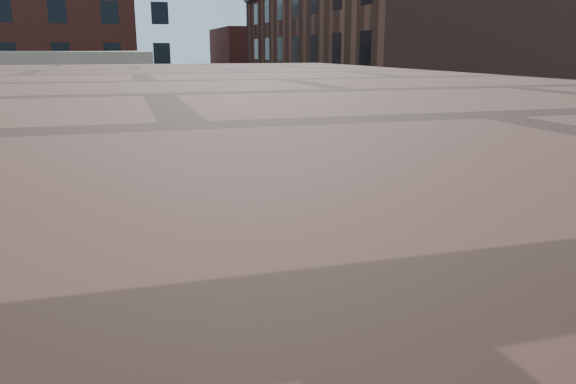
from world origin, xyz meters
TOP-DOWN VIEW (x-y plane):
  - ground at (0.00, 0.00)m, footprint 140.00×140.00m
  - sidewalk_ne at (23.00, 32.75)m, footprint 34.00×54.50m
  - commercial_row_ne at (13.00, 22.50)m, footprint 14.00×34.00m
  - filler_nw at (-16.00, 62.00)m, footprint 20.00×18.00m
  - filler_ne at (14.00, 58.00)m, footprint 16.00×16.00m
  - signal_pole_se at (6.04, -5.52)m, footprint 5.40×5.27m
  - signal_pole_nw at (-5.85, 5.34)m, footprint 3.58×3.67m
  - signal_pole_ne at (5.84, 5.35)m, footprint 3.67×3.58m
  - tree_ne_near at (7.50, 26.00)m, footprint 3.00×3.00m
  - tree_ne_far at (7.50, 34.00)m, footprint 3.00×3.00m
  - police_car at (-0.82, 1.66)m, footprint 4.83×6.40m
  - pickup at (-5.63, 5.80)m, footprint 5.23×2.48m
  - parked_car_wnear at (-2.97, 22.44)m, footprint 1.77×3.83m
  - parked_car_wfar at (-5.50, 28.42)m, footprint 1.50×4.01m
  - parked_car_wdeep at (-2.72, 47.02)m, footprint 2.44×5.70m
  - parked_car_enear at (4.07, 25.56)m, footprint 2.03×4.40m
  - parked_car_efar at (3.70, 36.61)m, footprint 1.98×4.29m
  - pedestrian_a at (-6.78, 8.13)m, footprint 0.87×0.77m
  - pedestrian_b at (-9.04, 8.55)m, footprint 1.13×0.99m
  - pedestrian_c at (-9.70, 6.00)m, footprint 1.09×0.56m
  - barrel_road at (2.60, 4.37)m, footprint 0.65×0.65m
  - barrel_bank at (-3.80, 6.42)m, footprint 0.65×0.65m
  - barricade_se_a at (6.40, -7.72)m, footprint 0.75×1.18m
  - barricade_nw_a at (-6.50, 5.70)m, footprint 1.29×0.68m
  - barricade_nw_b at (-8.50, 5.91)m, footprint 1.12×0.66m

SIDE VIEW (x-z plane):
  - ground at x=0.00m, z-range 0.00..0.00m
  - sidewalk_ne at x=23.00m, z-range 0.00..0.15m
  - barrel_bank at x=-3.80m, z-range 0.00..0.89m
  - barrel_road at x=2.60m, z-range 0.00..1.04m
  - barricade_nw_b at x=-8.50m, z-range 0.15..0.95m
  - barricade_se_a at x=6.40m, z-range 0.15..0.97m
  - barricade_nw_a at x=-6.50m, z-range 0.15..1.10m
  - parked_car_wnear at x=-2.97m, z-range 0.00..1.27m
  - parked_car_wfar at x=-5.50m, z-range 0.00..1.31m
  - parked_car_enear at x=4.07m, z-range 0.00..1.40m
  - parked_car_efar at x=3.70m, z-range 0.00..1.43m
  - pickup at x=-5.63m, z-range 0.00..1.44m
  - parked_car_wdeep at x=-2.72m, z-range 0.00..1.64m
  - police_car at x=-0.82m, z-range 0.00..1.72m
  - pedestrian_c at x=-9.70m, z-range 0.15..1.93m
  - pedestrian_b at x=-9.04m, z-range 0.15..2.12m
  - pedestrian_a at x=-6.78m, z-range 0.15..2.15m
  - tree_ne_near at x=7.50m, z-range 1.06..5.91m
  - tree_ne_far at x=7.50m, z-range 1.06..5.91m
  - signal_pole_nw at x=-5.85m, z-range 0.34..8.34m
  - signal_pole_ne at x=5.84m, z-range 0.34..8.34m
  - signal_pole_se at x=6.04m, z-range 0.61..8.61m
  - filler_ne at x=14.00m, z-range 0.00..12.00m
  - commercial_row_ne at x=13.00m, z-range 0.00..14.00m
  - filler_nw at x=-16.00m, z-range 0.00..16.00m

